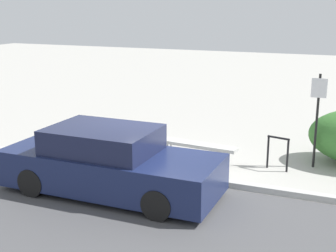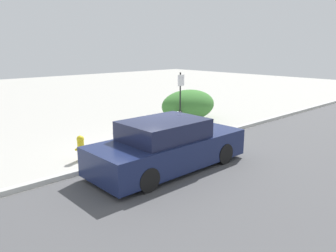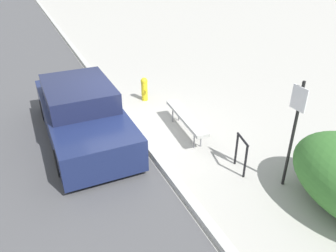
# 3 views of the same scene
# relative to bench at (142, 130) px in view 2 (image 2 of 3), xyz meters

# --- Properties ---
(ground_plane) EXTENTS (60.00, 60.00, 0.00)m
(ground_plane) POSITION_rel_bench_xyz_m (-0.56, -1.19, -0.47)
(ground_plane) COLOR #ADAAA3
(road_strip) EXTENTS (60.00, 10.00, 0.01)m
(road_strip) POSITION_rel_bench_xyz_m (-0.56, -6.34, -0.47)
(road_strip) COLOR #4C4C4F
(road_strip) RESTS_ON ground_plane
(curb) EXTENTS (60.00, 0.20, 0.13)m
(curb) POSITION_rel_bench_xyz_m (-0.56, -1.19, -0.41)
(curb) COLOR #B7B7B2
(curb) RESTS_ON ground_plane
(bench) EXTENTS (2.15, 0.52, 0.52)m
(bench) POSITION_rel_bench_xyz_m (0.00, 0.00, 0.00)
(bench) COLOR gray
(bench) RESTS_ON ground_plane
(bike_rack) EXTENTS (0.55, 0.17, 0.83)m
(bike_rack) POSITION_rel_bench_xyz_m (1.97, 0.31, 0.03)
(bike_rack) COLOR black
(bike_rack) RESTS_ON ground_plane
(sign_post) EXTENTS (0.36, 0.08, 2.30)m
(sign_post) POSITION_rel_bench_xyz_m (2.76, 0.85, 0.91)
(sign_post) COLOR black
(sign_post) RESTS_ON ground_plane
(fire_hydrant) EXTENTS (0.36, 0.22, 0.77)m
(fire_hydrant) POSITION_rel_bench_xyz_m (-2.48, -0.21, -0.06)
(fire_hydrant) COLOR gold
(fire_hydrant) RESTS_ON ground_plane
(shrub_hedge) EXTENTS (2.85, 1.93, 1.41)m
(shrub_hedge) POSITION_rel_bench_xyz_m (3.95, 1.52, 0.23)
(shrub_hedge) COLOR #3D7A33
(shrub_hedge) RESTS_ON ground_plane
(parked_car_near) EXTENTS (4.60, 1.83, 1.41)m
(parked_car_near) POSITION_rel_bench_xyz_m (-1.03, -2.48, 0.17)
(parked_car_near) COLOR black
(parked_car_near) RESTS_ON ground_plane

